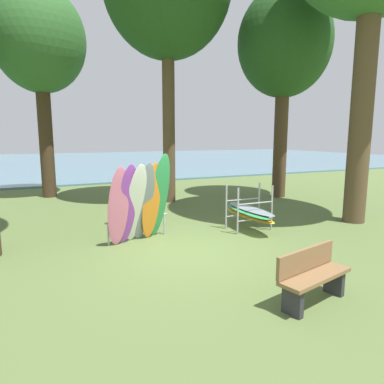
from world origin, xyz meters
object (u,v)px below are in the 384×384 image
(tree_far_right_back, at_px, (40,43))
(park_bench, at_px, (312,275))
(tree_far_left_back, at_px, (284,45))
(leaning_board_pile, at_px, (140,203))
(board_storage_rack, at_px, (249,212))

(tree_far_right_back, xyz_separation_m, park_bench, (3.28, -12.02, -5.85))
(tree_far_right_back, bearing_deg, park_bench, -74.74)
(tree_far_left_back, xyz_separation_m, leaning_board_pile, (-7.25, -3.82, -5.23))
(leaning_board_pile, distance_m, park_bench, 4.43)
(tree_far_left_back, relative_size, board_storage_rack, 3.99)
(tree_far_right_back, height_order, leaning_board_pile, tree_far_right_back)
(tree_far_left_back, bearing_deg, leaning_board_pile, -152.26)
(tree_far_left_back, xyz_separation_m, board_storage_rack, (-4.19, -3.93, -5.73))
(tree_far_left_back, height_order, board_storage_rack, tree_far_left_back)
(tree_far_right_back, distance_m, leaning_board_pile, 9.68)
(leaning_board_pile, bearing_deg, board_storage_rack, -2.12)
(leaning_board_pile, bearing_deg, tree_far_left_back, 27.74)
(tree_far_right_back, distance_m, board_storage_rack, 11.00)
(board_storage_rack, bearing_deg, tree_far_right_back, 120.99)
(tree_far_right_back, distance_m, park_bench, 13.77)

